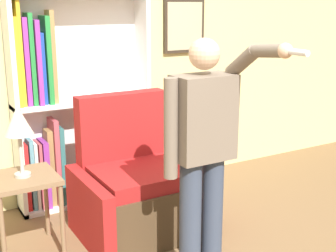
% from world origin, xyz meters
% --- Properties ---
extents(wall_back, '(8.00, 0.11, 2.80)m').
position_xyz_m(wall_back, '(0.01, 2.03, 1.40)').
color(wall_back, '#DBCC84').
rests_on(wall_back, ground_plane).
extents(bookcase, '(1.29, 0.28, 1.99)m').
position_xyz_m(bookcase, '(-0.35, 1.87, 0.95)').
color(bookcase, white).
rests_on(bookcase, ground_plane).
extents(armchair, '(0.99, 0.83, 1.15)m').
position_xyz_m(armchair, '(-0.03, 1.04, 0.37)').
color(armchair, '#4C3823').
rests_on(armchair, ground_plane).
extents(person_standing, '(0.55, 0.78, 1.68)m').
position_xyz_m(person_standing, '(0.05, 0.19, 0.95)').
color(person_standing, '#384256').
rests_on(person_standing, ground_plane).
extents(side_table, '(0.49, 0.49, 0.63)m').
position_xyz_m(side_table, '(-0.93, 1.12, 0.53)').
color(side_table, '#846647').
rests_on(side_table, ground_plane).
extents(table_lamp, '(0.21, 0.21, 0.54)m').
position_xyz_m(table_lamp, '(-0.93, 1.12, 1.04)').
color(table_lamp, '#B7B2A8').
rests_on(table_lamp, side_table).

